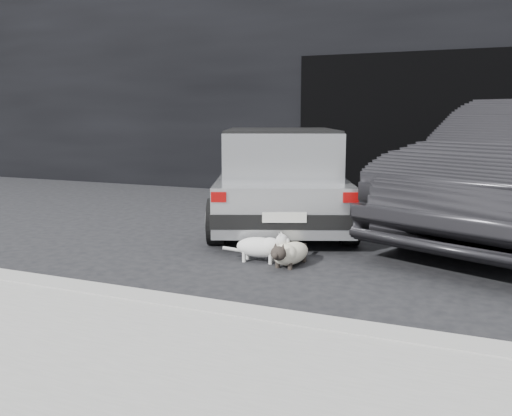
% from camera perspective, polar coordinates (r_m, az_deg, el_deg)
% --- Properties ---
extents(ground, '(80.00, 80.00, 0.00)m').
position_cam_1_polar(ground, '(6.56, 2.17, -3.52)').
color(ground, black).
rests_on(ground, ground).
extents(building_facade, '(34.00, 4.00, 5.00)m').
position_cam_1_polar(building_facade, '(12.09, 17.29, 13.98)').
color(building_facade, black).
rests_on(building_facade, ground).
extents(garage_opening, '(4.00, 0.10, 2.60)m').
position_cam_1_polar(garage_opening, '(10.05, 15.81, 8.17)').
color(garage_opening, black).
rests_on(garage_opening, ground).
extents(curb, '(18.00, 0.25, 0.12)m').
position_cam_1_polar(curb, '(3.87, 2.51, -12.02)').
color(curb, '#999893').
rests_on(curb, ground).
extents(sidewalk, '(18.00, 2.20, 0.11)m').
position_cam_1_polar(sidewalk, '(2.89, -6.31, -20.18)').
color(sidewalk, '#999893').
rests_on(sidewalk, ground).
extents(silver_hatchback, '(2.82, 3.93, 1.32)m').
position_cam_1_polar(silver_hatchback, '(7.44, 2.56, 3.69)').
color(silver_hatchback, '#B3B5B8').
rests_on(silver_hatchback, ground).
extents(cat_siamese, '(0.34, 0.83, 0.29)m').
position_cam_1_polar(cat_siamese, '(5.46, 3.49, -4.80)').
color(cat_siamese, beige).
rests_on(cat_siamese, ground).
extents(cat_white, '(0.71, 0.29, 0.33)m').
position_cam_1_polar(cat_white, '(5.60, 0.62, -4.08)').
color(cat_white, silver).
rests_on(cat_white, ground).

